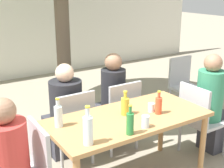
# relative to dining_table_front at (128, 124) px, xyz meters

# --- Properties ---
(cafe_building_wall) EXTENTS (10.00, 0.08, 2.80)m
(cafe_building_wall) POSITION_rel_dining_table_front_xyz_m (0.00, 4.39, 0.73)
(cafe_building_wall) COLOR silver
(cafe_building_wall) RESTS_ON ground_plane
(dining_table_front) EXTENTS (1.59, 0.77, 0.76)m
(dining_table_front) POSITION_rel_dining_table_front_xyz_m (0.00, 0.00, 0.00)
(dining_table_front) COLOR #B27F4C
(dining_table_front) RESTS_ON ground_plane
(patio_chair_1) EXTENTS (0.44, 0.44, 0.90)m
(patio_chair_1) POSITION_rel_dining_table_front_xyz_m (1.03, 0.00, -0.16)
(patio_chair_1) COLOR #B2B2B7
(patio_chair_1) RESTS_ON ground_plane
(patio_chair_2) EXTENTS (0.44, 0.44, 0.90)m
(patio_chair_2) POSITION_rel_dining_table_front_xyz_m (-0.32, 0.62, -0.16)
(patio_chair_2) COLOR #B2B2B7
(patio_chair_2) RESTS_ON ground_plane
(patio_chair_3) EXTENTS (0.44, 0.44, 0.90)m
(patio_chair_3) POSITION_rel_dining_table_front_xyz_m (0.32, 0.62, -0.16)
(patio_chair_3) COLOR #B2B2B7
(patio_chair_3) RESTS_ON ground_plane
(patio_chair_4) EXTENTS (0.44, 0.44, 0.90)m
(patio_chair_4) POSITION_rel_dining_table_front_xyz_m (1.83, 1.04, -0.16)
(patio_chair_4) COLOR #B2B2B7
(patio_chair_4) RESTS_ON ground_plane
(person_seated_1) EXTENTS (0.56, 0.31, 1.24)m
(person_seated_1) POSITION_rel_dining_table_front_xyz_m (1.26, -0.00, -0.12)
(person_seated_1) COLOR #383842
(person_seated_1) RESTS_ON ground_plane
(person_seated_2) EXTENTS (0.37, 0.59, 1.17)m
(person_seated_2) POSITION_rel_dining_table_front_xyz_m (-0.32, 0.85, -0.15)
(person_seated_2) COLOR #383842
(person_seated_2) RESTS_ON ground_plane
(person_seated_3) EXTENTS (0.30, 0.55, 1.21)m
(person_seated_3) POSITION_rel_dining_table_front_xyz_m (0.32, 0.85, -0.13)
(person_seated_3) COLOR #383842
(person_seated_3) RESTS_ON ground_plane
(soda_bottle_0) EXTENTS (0.07, 0.07, 0.24)m
(soda_bottle_0) POSITION_rel_dining_table_front_xyz_m (0.29, -0.11, 0.18)
(soda_bottle_0) COLOR #DB4C2D
(soda_bottle_0) RESTS_ON dining_table_front
(water_bottle_1) EXTENTS (0.08, 0.08, 0.27)m
(water_bottle_1) POSITION_rel_dining_table_front_xyz_m (-0.67, 0.16, 0.19)
(water_bottle_1) COLOR silver
(water_bottle_1) RESTS_ON dining_table_front
(water_bottle_2) EXTENTS (0.08, 0.08, 0.33)m
(water_bottle_2) POSITION_rel_dining_table_front_xyz_m (-0.60, -0.27, 0.22)
(water_bottle_2) COLOR silver
(water_bottle_2) RESTS_ON dining_table_front
(oil_cruet_3) EXTENTS (0.08, 0.08, 0.25)m
(oil_cruet_3) POSITION_rel_dining_table_front_xyz_m (-0.01, 0.05, 0.18)
(oil_cruet_3) COLOR gold
(oil_cruet_3) RESTS_ON dining_table_front
(green_bottle_4) EXTENTS (0.07, 0.07, 0.27)m
(green_bottle_4) POSITION_rel_dining_table_front_xyz_m (-0.21, -0.31, 0.19)
(green_bottle_4) COLOR #287A38
(green_bottle_4) RESTS_ON dining_table_front
(drinking_glass_0) EXTENTS (0.07, 0.07, 0.09)m
(drinking_glass_0) POSITION_rel_dining_table_front_xyz_m (0.26, -0.03, 0.13)
(drinking_glass_0) COLOR white
(drinking_glass_0) RESTS_ON dining_table_front
(drinking_glass_1) EXTENTS (0.07, 0.07, 0.11)m
(drinking_glass_1) POSITION_rel_dining_table_front_xyz_m (-0.02, -0.28, 0.14)
(drinking_glass_1) COLOR silver
(drinking_glass_1) RESTS_ON dining_table_front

